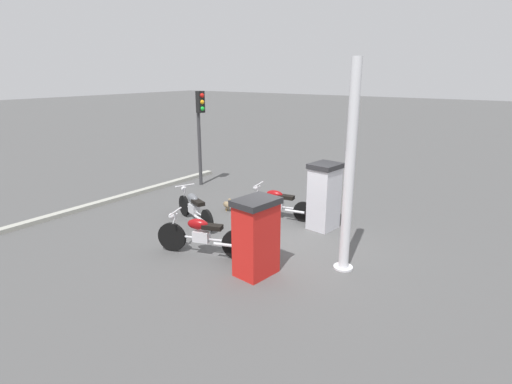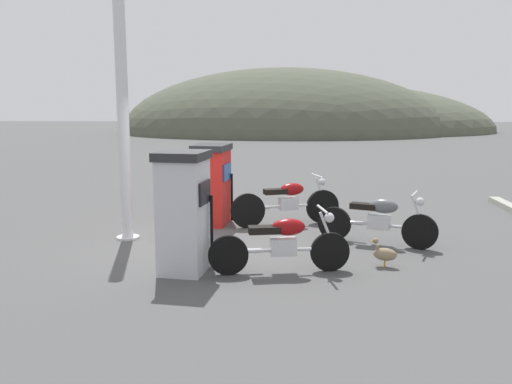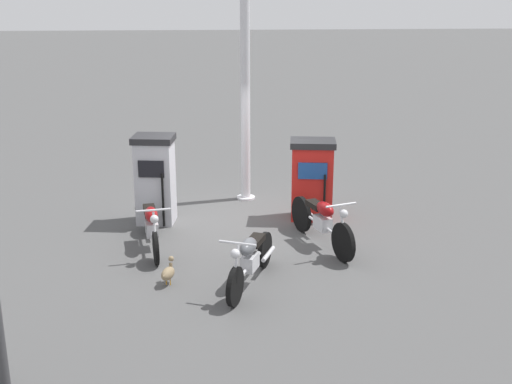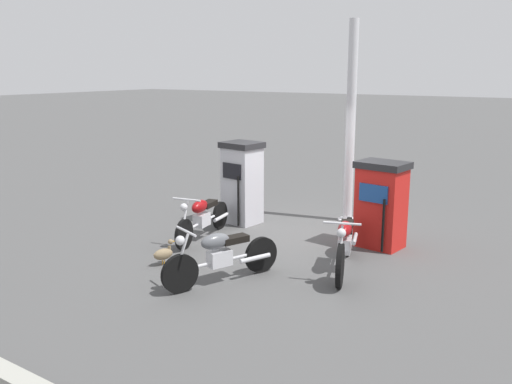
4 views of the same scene
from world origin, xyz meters
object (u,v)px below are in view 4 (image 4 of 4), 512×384
motorcycle_extra (221,255)px  wandering_duck (164,253)px  motorcycle_near_pump (202,216)px  motorcycle_far_pump (345,243)px  fuel_pump_near (242,182)px  fuel_pump_far (381,204)px  canopy_support_pole (350,127)px

motorcycle_extra → wandering_duck: bearing=-95.1°
motorcycle_near_pump → motorcycle_extra: bearing=45.1°
motorcycle_far_pump → fuel_pump_near: bearing=-116.2°
fuel_pump_near → wandering_duck: fuel_pump_near is taller
fuel_pump_far → wandering_duck: 3.97m
fuel_pump_far → canopy_support_pole: (-1.35, -1.22, 1.21)m
fuel_pump_near → wandering_duck: size_ratio=4.09×
fuel_pump_near → canopy_support_pole: size_ratio=0.41×
fuel_pump_near → wandering_duck: (2.88, 0.37, -0.67)m
motorcycle_far_pump → motorcycle_extra: bearing=-42.0°
motorcycle_near_pump → motorcycle_far_pump: (0.09, 2.98, 0.02)m
fuel_pump_near → motorcycle_extra: fuel_pump_near is taller
fuel_pump_near → motorcycle_extra: size_ratio=0.90×
fuel_pump_near → fuel_pump_far: 3.04m
motorcycle_near_pump → fuel_pump_far: bearing=114.6°
fuel_pump_far → motorcycle_far_pump: (1.47, -0.04, -0.34)m
canopy_support_pole → motorcycle_near_pump: bearing=-33.3°
fuel_pump_far → canopy_support_pole: 2.19m
motorcycle_far_pump → fuel_pump_far: bearing=178.3°
wandering_duck → fuel_pump_near: bearing=-172.6°
fuel_pump_near → wandering_duck: bearing=7.4°
motorcycle_extra → motorcycle_far_pump: bearing=138.0°
fuel_pump_far → fuel_pump_near: bearing=-90.0°
fuel_pump_far → wandering_duck: bearing=-42.8°
motorcycle_far_pump → wandering_duck: (1.40, -2.62, -0.26)m
canopy_support_pole → fuel_pump_near: bearing=-53.3°
fuel_pump_near → motorcycle_far_pump: (1.47, 2.99, -0.41)m
fuel_pump_near → motorcycle_far_pump: 3.36m
fuel_pump_far → wandering_duck: size_ratio=3.76×
fuel_pump_near → canopy_support_pole: canopy_support_pole is taller
fuel_pump_near → fuel_pump_far: fuel_pump_near is taller
canopy_support_pole → motorcycle_far_pump: bearing=22.6°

